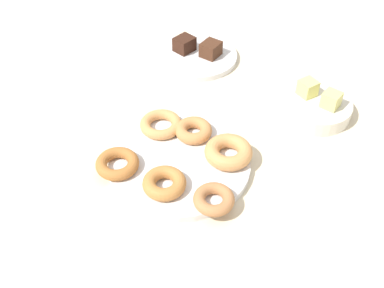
{
  "coord_description": "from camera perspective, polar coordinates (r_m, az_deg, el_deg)",
  "views": [
    {
      "loc": [
        0.55,
        -0.34,
        0.67
      ],
      "look_at": [
        0.0,
        0.03,
        0.05
      ],
      "focal_mm": 43.27,
      "sensor_mm": 36.0,
      "label": 1
    }
  ],
  "objects": [
    {
      "name": "donut_2",
      "position": [
        0.87,
        -3.43,
        -4.84
      ],
      "size": [
        0.09,
        0.09,
        0.03
      ],
      "primitive_type": "torus",
      "rotation": [
        0.0,
        0.0,
        0.03
      ],
      "color": "#BC7A3D",
      "rests_on": "donut_plate"
    },
    {
      "name": "brownie_far",
      "position": [
        1.22,
        2.33,
        11.6
      ],
      "size": [
        0.06,
        0.06,
        0.04
      ],
      "primitive_type": "cube",
      "rotation": [
        0.0,
        0.0,
        0.37
      ],
      "color": "#472819",
      "rests_on": "cake_plate"
    },
    {
      "name": "donut_4",
      "position": [
        0.91,
        -9.18,
        -2.4
      ],
      "size": [
        0.12,
        0.12,
        0.02
      ],
      "primitive_type": "torus",
      "rotation": [
        0.0,
        0.0,
        4.03
      ],
      "color": "#AD6B33",
      "rests_on": "donut_plate"
    },
    {
      "name": "donut_1",
      "position": [
        0.84,
        2.72,
        -6.82
      ],
      "size": [
        0.1,
        0.1,
        0.02
      ],
      "primitive_type": "torus",
      "rotation": [
        0.0,
        0.0,
        2.71
      ],
      "color": "#B27547",
      "rests_on": "donut_plate"
    },
    {
      "name": "melon_chunk_right",
      "position": [
        1.06,
        16.79,
        5.24
      ],
      "size": [
        0.04,
        0.04,
        0.04
      ],
      "primitive_type": "cube",
      "rotation": [
        0.0,
        0.0,
        0.3
      ],
      "color": "#DBD67A",
      "rests_on": "fruit_bowl"
    },
    {
      "name": "fruit_bowl",
      "position": [
        1.08,
        14.93,
        4.35
      ],
      "size": [
        0.16,
        0.16,
        0.03
      ],
      "primitive_type": "cylinder",
      "color": "silver",
      "rests_on": "ground_plane"
    },
    {
      "name": "melon_chunk_left",
      "position": [
        1.08,
        14.22,
        6.6
      ],
      "size": [
        0.04,
        0.04,
        0.04
      ],
      "primitive_type": "cube",
      "rotation": [
        0.0,
        0.0,
        -0.02
      ],
      "color": "#DBD67A",
      "rests_on": "fruit_bowl"
    },
    {
      "name": "ground_plane",
      "position": [
        0.93,
        -1.52,
        -2.76
      ],
      "size": [
        2.4,
        2.4,
        0.0
      ],
      "primitive_type": "plane",
      "color": "beige"
    },
    {
      "name": "donut_3",
      "position": [
        0.99,
        -3.85,
        2.42
      ],
      "size": [
        0.12,
        0.12,
        0.02
      ],
      "primitive_type": "torus",
      "rotation": [
        0.0,
        0.0,
        2.15
      ],
      "color": "tan",
      "rests_on": "donut_plate"
    },
    {
      "name": "donut_0",
      "position": [
        0.92,
        4.51,
        -0.98
      ],
      "size": [
        0.11,
        0.11,
        0.03
      ],
      "primitive_type": "torus",
      "rotation": [
        0.0,
        0.0,
        1.73
      ],
      "color": "tan",
      "rests_on": "donut_plate"
    },
    {
      "name": "donut_plate",
      "position": [
        0.93,
        -1.53,
        -2.42
      ],
      "size": [
        0.28,
        0.28,
        0.02
      ],
      "primitive_type": "cylinder",
      "color": "silver",
      "rests_on": "ground_plane"
    },
    {
      "name": "brownie_near",
      "position": [
        1.24,
        -0.94,
        12.21
      ],
      "size": [
        0.05,
        0.06,
        0.04
      ],
      "primitive_type": "cube",
      "rotation": [
        0.0,
        0.0,
        0.21
      ],
      "color": "#381E14",
      "rests_on": "cake_plate"
    },
    {
      "name": "donut_5",
      "position": [
        0.97,
        0.2,
        1.69
      ],
      "size": [
        0.11,
        0.11,
        0.03
      ],
      "primitive_type": "torus",
      "rotation": [
        0.0,
        0.0,
        5.61
      ],
      "color": "#C6844C",
      "rests_on": "donut_plate"
    },
    {
      "name": "cake_plate",
      "position": [
        1.24,
        0.53,
        10.77
      ],
      "size": [
        0.21,
        0.21,
        0.01
      ],
      "primitive_type": "cylinder",
      "color": "silver",
      "rests_on": "ground_plane"
    }
  ]
}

